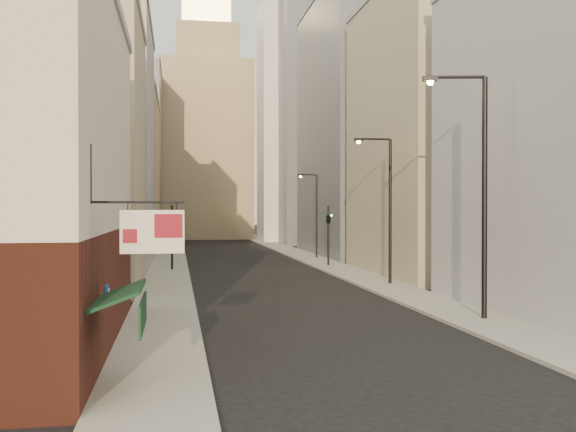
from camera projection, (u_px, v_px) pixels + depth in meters
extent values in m
plane|color=black|center=(443.00, 419.00, 14.38)|extent=(360.00, 360.00, 0.00)
cube|color=gray|center=(171.00, 253.00, 67.44)|extent=(3.00, 140.00, 0.15)
cube|color=gray|center=(292.00, 252.00, 69.67)|extent=(3.00, 140.00, 0.15)
cube|color=#512218|center=(21.00, 291.00, 21.33)|extent=(6.00, 16.00, 4.00)
cube|color=beige|center=(20.00, 111.00, 21.27)|extent=(6.00, 16.00, 8.00)
cylinder|color=black|center=(136.00, 202.00, 16.10)|extent=(2.40, 0.06, 0.06)
cube|color=beige|center=(152.00, 232.00, 16.17)|extent=(1.60, 0.06, 1.10)
cube|color=maroon|center=(168.00, 226.00, 16.24)|extent=(0.70, 0.10, 0.60)
cube|color=maroon|center=(130.00, 236.00, 16.08)|extent=(0.35, 0.10, 0.35)
cube|color=black|center=(119.00, 295.00, 16.24)|extent=(1.25, 3.00, 0.52)
cube|color=black|center=(143.00, 314.00, 16.35)|extent=(0.06, 3.00, 0.80)
cube|color=#1155AD|center=(107.00, 294.00, 19.10)|extent=(0.08, 0.40, 0.50)
cube|color=black|center=(143.00, 236.00, 26.88)|extent=(0.80, 0.08, 1.50)
cube|color=black|center=(152.00, 232.00, 36.73)|extent=(0.70, 0.08, 1.30)
cube|color=tan|center=(72.00, 154.00, 37.84)|extent=(8.00, 12.00, 16.00)
cube|color=#97979C|center=(102.00, 146.00, 53.58)|extent=(8.00, 16.00, 20.00)
cube|color=#998564|center=(121.00, 175.00, 71.33)|extent=(8.00, 18.00, 17.00)
cube|color=gray|center=(133.00, 158.00, 90.99)|extent=(8.00, 20.00, 24.00)
cube|color=tan|center=(430.00, 135.00, 45.88)|extent=(8.00, 16.00, 20.00)
cube|color=gray|center=(354.00, 128.00, 65.55)|extent=(8.00, 20.00, 26.00)
cube|color=gray|center=(341.00, 71.00, 94.04)|extent=(20.00, 22.00, 50.00)
cube|color=#998564|center=(207.00, 152.00, 104.68)|extent=(14.00, 14.00, 28.00)
cube|color=#998564|center=(207.00, 48.00, 104.50)|extent=(10.00, 10.00, 6.00)
cylinder|color=#FFCC72|center=(207.00, 14.00, 104.44)|extent=(8.00, 8.00, 5.00)
cube|color=silver|center=(288.00, 124.00, 92.75)|extent=(8.00, 8.00, 34.00)
cylinder|color=black|center=(485.00, 200.00, 26.80)|extent=(0.23, 0.23, 10.25)
cylinder|color=black|center=(458.00, 77.00, 26.78)|extent=(2.26, 0.59, 0.14)
cube|color=black|center=(430.00, 79.00, 26.81)|extent=(0.66, 0.37, 0.20)
sphere|color=yellow|center=(430.00, 82.00, 26.81)|extent=(0.27, 0.27, 0.27)
cylinder|color=black|center=(390.00, 213.00, 39.51)|extent=(0.20, 0.20, 9.02)
cylinder|color=black|center=(375.00, 139.00, 39.30)|extent=(2.01, 0.14, 0.12)
cube|color=black|center=(359.00, 140.00, 39.14)|extent=(0.55, 0.23, 0.18)
sphere|color=yellow|center=(359.00, 142.00, 39.14)|extent=(0.24, 0.24, 0.24)
cylinder|color=black|center=(317.00, 217.00, 60.58)|extent=(0.18, 0.18, 7.94)
cylinder|color=black|center=(309.00, 175.00, 60.12)|extent=(1.70, 0.67, 0.11)
cube|color=black|center=(300.00, 175.00, 59.69)|extent=(0.52, 0.34, 0.16)
sphere|color=yellow|center=(300.00, 176.00, 59.69)|extent=(0.21, 0.21, 0.21)
cylinder|color=black|center=(172.00, 238.00, 48.58)|extent=(0.16, 0.16, 5.00)
imported|color=black|center=(172.00, 216.00, 48.57)|extent=(0.52, 0.52, 1.35)
sphere|color=#19E533|center=(169.00, 216.00, 48.52)|extent=(0.16, 0.16, 0.16)
cylinder|color=black|center=(328.00, 236.00, 52.24)|extent=(0.16, 0.16, 5.00)
imported|color=black|center=(328.00, 215.00, 52.22)|extent=(0.67, 0.67, 1.35)
sphere|color=#19E533|center=(331.00, 215.00, 52.26)|extent=(0.16, 0.16, 0.16)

